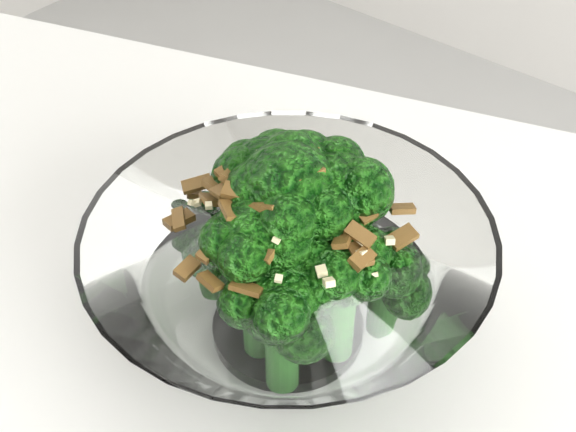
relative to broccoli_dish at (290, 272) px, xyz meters
The scene contains 1 object.
broccoli_dish is the anchor object (origin of this frame).
Camera 1 is at (0.16, -0.00, 1.10)m, focal length 50.00 mm.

